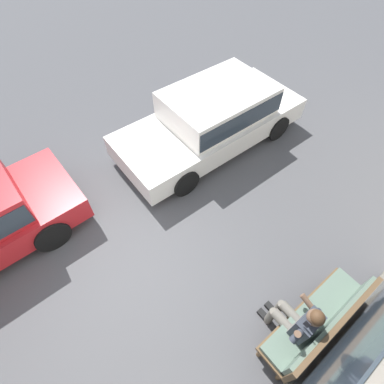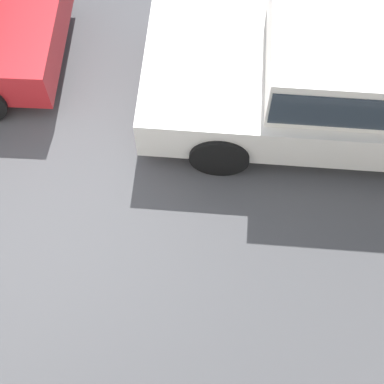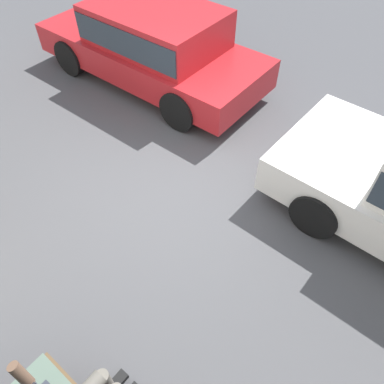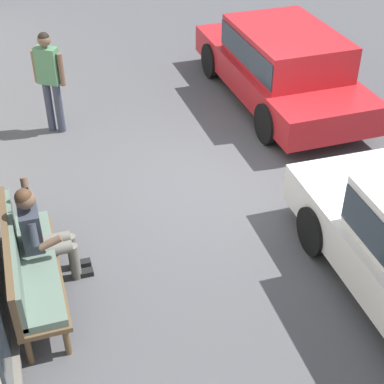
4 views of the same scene
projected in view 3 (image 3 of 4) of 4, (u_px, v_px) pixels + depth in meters
ground_plane at (176, 191)px, 5.33m from camera, size 60.00×60.00×0.00m
parked_car_mid at (153, 42)px, 6.66m from camera, size 4.38×1.89×1.39m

